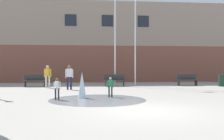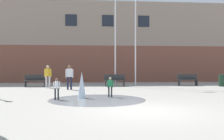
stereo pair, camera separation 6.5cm
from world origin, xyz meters
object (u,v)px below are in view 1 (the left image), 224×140
(flagpole_left, at_px, (115,27))
(trash_can, at_px, (222,80))
(adult_watching, at_px, (48,75))
(child_in_fountain, at_px, (57,87))
(child_with_pink_shirt, at_px, (110,85))
(park_bench_far_left, at_px, (35,80))
(park_bench_left_of_flagpoles, at_px, (114,80))
(adult_in_red, at_px, (69,75))
(flagpole_right, at_px, (136,26))
(park_bench_far_right, at_px, (187,80))

(flagpole_left, relative_size, trash_can, 9.78)
(adult_watching, relative_size, flagpole_left, 0.18)
(child_in_fountain, bearing_deg, adult_watching, 176.91)
(child_with_pink_shirt, bearing_deg, park_bench_far_left, 8.45)
(park_bench_left_of_flagpoles, xyz_separation_m, trash_can, (8.21, -0.75, -0.03))
(trash_can, bearing_deg, child_in_fountain, -148.69)
(park_bench_left_of_flagpoles, bearing_deg, adult_in_red, -141.54)
(adult_in_red, distance_m, flagpole_right, 7.02)
(child_with_pink_shirt, bearing_deg, flagpole_right, -46.11)
(park_bench_far_left, xyz_separation_m, adult_watching, (1.08, -1.10, 0.45))
(park_bench_far_left, relative_size, trash_can, 1.78)
(adult_watching, xyz_separation_m, trash_can, (13.07, 0.26, -0.48))
(flagpole_right, bearing_deg, adult_watching, -166.37)
(park_bench_far_right, xyz_separation_m, child_in_fountain, (-9.24, -7.98, 0.10))
(child_with_pink_shirt, xyz_separation_m, flagpole_right, (2.68, 7.61, 4.15))
(child_in_fountain, height_order, flagpole_left, flagpole_left)
(park_bench_far_left, xyz_separation_m, park_bench_far_right, (11.74, 0.05, 0.00))
(child_in_fountain, relative_size, adult_watching, 0.62)
(park_bench_far_right, relative_size, child_with_pink_shirt, 1.62)
(child_with_pink_shirt, xyz_separation_m, flagpole_left, (1.07, 7.61, 4.08))
(adult_in_red, height_order, trash_can, adult_in_red)
(park_bench_far_right, distance_m, adult_in_red, 9.45)
(park_bench_left_of_flagpoles, xyz_separation_m, child_with_pink_shirt, (-0.94, -7.02, 0.10))
(adult_watching, bearing_deg, flagpole_right, -55.55)
(child_in_fountain, relative_size, adult_in_red, 0.62)
(park_bench_far_left, height_order, park_bench_left_of_flagpoles, same)
(park_bench_far_left, distance_m, child_in_fountain, 8.31)
(child_in_fountain, xyz_separation_m, trash_can, (11.65, 7.09, -0.13))
(child_in_fountain, xyz_separation_m, flagpole_right, (5.18, 8.43, 4.15))
(park_bench_left_of_flagpoles, relative_size, flagpole_right, 0.18)
(park_bench_far_left, relative_size, park_bench_left_of_flagpoles, 1.00)
(park_bench_far_right, height_order, flagpole_left, flagpole_left)
(adult_in_red, bearing_deg, park_bench_far_left, 129.90)
(child_with_pink_shirt, height_order, trash_can, child_with_pink_shirt)
(flagpole_left, xyz_separation_m, flagpole_right, (1.61, 0.00, 0.08))
(flagpole_right, bearing_deg, trash_can, -11.70)
(park_bench_far_left, bearing_deg, flagpole_right, 3.71)
(child_in_fountain, xyz_separation_m, adult_in_red, (0.20, 5.26, 0.35))
(flagpole_left, height_order, trash_can, flagpole_left)
(park_bench_left_of_flagpoles, height_order, flagpole_left, flagpole_left)
(park_bench_far_left, xyz_separation_m, child_with_pink_shirt, (5.01, -7.11, 0.10))
(flagpole_left, bearing_deg, park_bench_left_of_flagpoles, -102.64)
(adult_watching, distance_m, child_with_pink_shirt, 7.18)
(child_with_pink_shirt, bearing_deg, park_bench_left_of_flagpoles, -34.34)
(park_bench_far_left, distance_m, child_with_pink_shirt, 8.70)
(adult_watching, relative_size, trash_can, 1.77)
(park_bench_far_left, relative_size, park_bench_far_right, 1.00)
(child_in_fountain, distance_m, flagpole_right, 10.73)
(park_bench_left_of_flagpoles, bearing_deg, flagpole_right, 18.70)
(adult_watching, bearing_deg, flagpole_left, -51.41)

